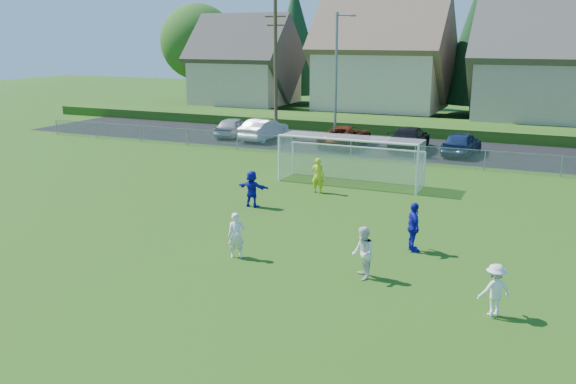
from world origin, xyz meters
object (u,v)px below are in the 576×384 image
object	(u,v)px
car_e	(462,143)
player_white_a	(236,235)
player_blue_a	(414,227)
car_d	(409,138)
car_a	(233,127)
car_c	(346,136)
soccer_ball	(366,253)
player_white_c	(495,290)
goalkeeper	(318,175)
car_b	(264,129)
player_blue_b	(252,189)
player_white_b	(363,253)
soccer_goal	(352,152)

from	to	relation	value
car_e	player_white_a	bearing A→B (deg)	85.40
player_blue_a	car_d	size ratio (longest dim) A/B	0.32
car_a	car_c	xyz separation A→B (m)	(9.18, -0.56, -0.01)
soccer_ball	player_white_c	xyz separation A→B (m)	(4.57, -3.03, 0.63)
goalkeeper	car_e	size ratio (longest dim) A/B	0.38
car_e	car_d	bearing A→B (deg)	-0.51
soccer_ball	player_blue_a	bearing A→B (deg)	40.66
player_white_c	car_a	distance (m)	32.21
player_blue_a	car_b	xyz separation A→B (m)	(-15.51, 19.41, -0.11)
car_d	car_e	world-z (taller)	car_d
player_blue_b	goalkeeper	xyz separation A→B (m)	(1.77, 3.59, 0.04)
goalkeeper	player_blue_a	bearing A→B (deg)	128.72
soccer_ball	player_blue_b	world-z (taller)	player_blue_b
car_e	player_white_b	bearing A→B (deg)	96.87
player_white_a	player_white_b	size ratio (longest dim) A/B	0.94
soccer_ball	goalkeeper	size ratio (longest dim) A/B	0.13
car_d	soccer_goal	xyz separation A→B (m)	(-0.51, -10.76, 0.83)
car_b	soccer_goal	world-z (taller)	soccer_goal
car_a	car_d	distance (m)	13.50
soccer_ball	car_d	size ratio (longest dim) A/B	0.04
car_d	soccer_goal	world-z (taller)	soccer_goal
soccer_ball	car_e	bearing A→B (deg)	89.74
soccer_ball	car_e	distance (m)	20.56
car_c	car_d	bearing A→B (deg)	-171.38
player_white_a	car_d	xyz separation A→B (m)	(0.64, 22.88, 0.00)
car_a	car_e	xyz separation A→B (m)	(17.02, -0.40, 0.02)
player_white_c	car_d	size ratio (longest dim) A/B	0.27
player_blue_a	car_a	bearing A→B (deg)	14.34
player_blue_b	car_e	world-z (taller)	player_blue_b
player_blue_a	car_c	bearing A→B (deg)	-3.06
car_b	soccer_goal	bearing A→B (deg)	138.66
player_white_c	car_b	world-z (taller)	car_b
player_blue_a	car_a	distance (m)	26.94
player_blue_b	soccer_goal	bearing A→B (deg)	-110.10
soccer_goal	player_white_b	bearing A→B (deg)	-70.01
soccer_ball	car_a	bearing A→B (deg)	128.94
player_blue_b	car_c	world-z (taller)	player_blue_b
car_e	soccer_goal	world-z (taller)	soccer_goal
player_white_a	player_white_b	xyz separation A→B (m)	(4.55, -0.03, 0.05)
soccer_ball	goalkeeper	bearing A→B (deg)	122.14
goalkeeper	car_b	world-z (taller)	goalkeeper
goalkeeper	soccer_goal	size ratio (longest dim) A/B	0.23
car_a	car_c	bearing A→B (deg)	168.94
player_blue_a	car_e	xyz separation A→B (m)	(-1.28, 19.37, -0.13)
player_white_b	player_blue_b	bearing A→B (deg)	-159.37
soccer_goal	soccer_ball	bearing A→B (deg)	-68.87
car_d	car_e	xyz separation A→B (m)	(3.52, -0.39, -0.03)
player_white_a	player_blue_a	size ratio (longest dim) A/B	0.89
car_c	player_blue_a	bearing A→B (deg)	116.71
soccer_ball	car_e	size ratio (longest dim) A/B	0.05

